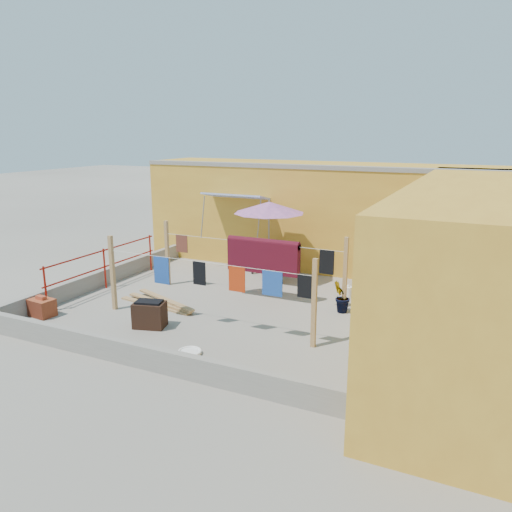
# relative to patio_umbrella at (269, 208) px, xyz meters

# --- Properties ---
(ground) EXTENTS (80.00, 80.00, 0.00)m
(ground) POSITION_rel_patio_umbrella_xyz_m (0.09, -2.24, -2.11)
(ground) COLOR #9E998E
(ground) RESTS_ON ground
(wall_back) EXTENTS (11.00, 3.27, 3.21)m
(wall_back) POSITION_rel_patio_umbrella_xyz_m (0.58, 2.45, -0.50)
(wall_back) COLOR gold
(wall_back) RESTS_ON ground
(wall_right) EXTENTS (2.40, 9.00, 3.20)m
(wall_right) POSITION_rel_patio_umbrella_xyz_m (5.29, -2.24, -0.51)
(wall_right) COLOR gold
(wall_right) RESTS_ON ground
(parapet_front) EXTENTS (8.30, 0.16, 0.44)m
(parapet_front) POSITION_rel_patio_umbrella_xyz_m (0.09, -5.82, -1.89)
(parapet_front) COLOR gray
(parapet_front) RESTS_ON ground
(parapet_left) EXTENTS (0.16, 7.30, 0.44)m
(parapet_left) POSITION_rel_patio_umbrella_xyz_m (-3.99, -2.24, -1.89)
(parapet_left) COLOR gray
(parapet_left) RESTS_ON ground
(red_railing) EXTENTS (0.05, 4.20, 1.10)m
(red_railing) POSITION_rel_patio_umbrella_xyz_m (-3.76, -2.44, -1.39)
(red_railing) COLOR maroon
(red_railing) RESTS_ON ground
(clothesline_rig) EXTENTS (5.09, 2.35, 1.80)m
(clothesline_rig) POSITION_rel_patio_umbrella_xyz_m (0.43, -1.70, -1.03)
(clothesline_rig) COLOR tan
(clothesline_rig) RESTS_ON ground
(patio_umbrella) EXTENTS (2.45, 2.45, 2.35)m
(patio_umbrella) POSITION_rel_patio_umbrella_xyz_m (0.00, 0.00, 0.00)
(patio_umbrella) COLOR gray
(patio_umbrella) RESTS_ON ground
(outdoor_table) EXTENTS (1.57, 1.07, 0.67)m
(outdoor_table) POSITION_rel_patio_umbrella_xyz_m (-0.24, 0.96, -1.51)
(outdoor_table) COLOR black
(outdoor_table) RESTS_ON ground
(brick_stack) EXTENTS (0.60, 0.46, 0.49)m
(brick_stack) POSITION_rel_patio_umbrella_xyz_m (-3.61, -4.72, -1.90)
(brick_stack) COLOR #AE4328
(brick_stack) RESTS_ON ground
(lumber_pile) EXTENTS (2.30, 0.92, 0.14)m
(lumber_pile) POSITION_rel_patio_umbrella_xyz_m (-1.60, -2.96, -2.04)
(lumber_pile) COLOR tan
(lumber_pile) RESTS_ON ground
(brazier) EXTENTS (0.76, 0.61, 0.60)m
(brazier) POSITION_rel_patio_umbrella_xyz_m (-0.96, -4.19, -1.82)
(brazier) COLOR black
(brazier) RESTS_ON ground
(white_basin) EXTENTS (0.46, 0.46, 0.08)m
(white_basin) POSITION_rel_patio_umbrella_xyz_m (0.57, -4.99, -2.07)
(white_basin) COLOR white
(white_basin) RESTS_ON ground
(water_jug_a) EXTENTS (0.23, 0.23, 0.35)m
(water_jug_a) POSITION_rel_patio_umbrella_xyz_m (2.96, -1.08, -1.95)
(water_jug_a) COLOR white
(water_jug_a) RESTS_ON ground
(water_jug_b) EXTENTS (0.23, 0.23, 0.35)m
(water_jug_b) POSITION_rel_patio_umbrella_xyz_m (2.42, -0.45, -1.95)
(water_jug_b) COLOR white
(water_jug_b) RESTS_ON ground
(green_hose) EXTENTS (0.48, 0.48, 0.07)m
(green_hose) POSITION_rel_patio_umbrella_xyz_m (2.81, 0.45, -2.08)
(green_hose) COLOR #196E18
(green_hose) RESTS_ON ground
(plant_back_a) EXTENTS (0.87, 0.86, 0.74)m
(plant_back_a) POSITION_rel_patio_umbrella_xyz_m (0.22, 0.10, -1.74)
(plant_back_a) COLOR #1A5D1A
(plant_back_a) RESTS_ON ground
(plant_back_b) EXTENTS (0.49, 0.49, 0.68)m
(plant_back_b) POSITION_rel_patio_umbrella_xyz_m (2.51, 0.96, -1.77)
(plant_back_b) COLOR #1A5D1A
(plant_back_b) RESTS_ON ground
(plant_right_a) EXTENTS (0.58, 0.48, 0.93)m
(plant_right_a) POSITION_rel_patio_umbrella_xyz_m (3.79, -0.35, -1.64)
(plant_right_a) COLOR #1A5D1A
(plant_right_a) RESTS_ON ground
(plant_right_b) EXTENTS (0.51, 0.54, 0.77)m
(plant_right_b) POSITION_rel_patio_umbrella_xyz_m (2.54, -1.54, -1.73)
(plant_right_b) COLOR #1A5D1A
(plant_right_b) RESTS_ON ground
(plant_right_c) EXTENTS (0.61, 0.65, 0.58)m
(plant_right_c) POSITION_rel_patio_umbrella_xyz_m (3.79, -3.65, -1.82)
(plant_right_c) COLOR #1A5D1A
(plant_right_c) RESTS_ON ground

